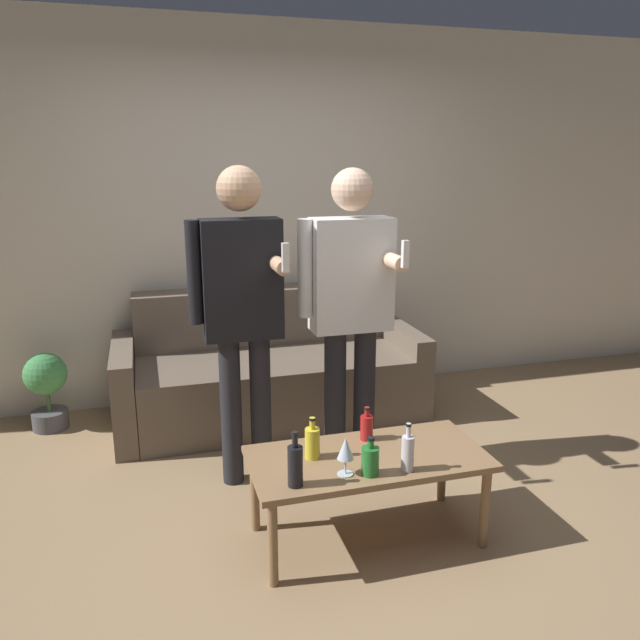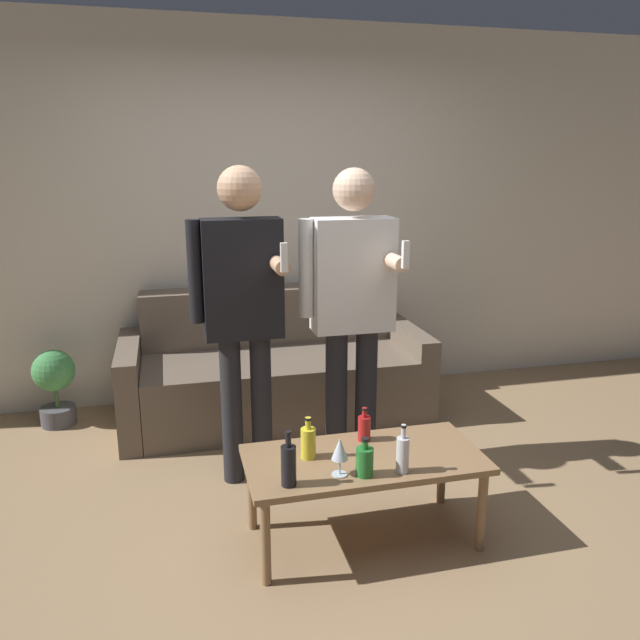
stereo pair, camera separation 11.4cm
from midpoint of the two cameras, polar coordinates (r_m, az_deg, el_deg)
The scene contains 13 objects.
ground_plane at distance 3.25m, azimuth -0.09°, elevation -18.48°, with size 16.00×16.00×0.00m, color #997A56.
wall_back at distance 4.64m, azimuth -6.79°, elevation 9.34°, with size 8.00×0.06×2.70m.
couch at distance 4.42m, azimuth -5.46°, elevation -4.74°, with size 2.08×0.89×0.86m.
coffee_table at distance 2.99m, azimuth 3.29°, elevation -13.09°, with size 1.10×0.53×0.43m.
bottle_orange at distance 2.78m, azimuth 3.42°, elevation -12.65°, with size 0.08×0.08×0.18m.
bottle_green at distance 2.82m, azimuth 6.85°, elevation -11.91°, with size 0.06×0.06×0.22m.
bottle_dark at distance 3.09m, azimuth 3.22°, elevation -9.72°, with size 0.06×0.06×0.17m.
bottle_yellow at distance 2.68m, azimuth -3.52°, elevation -13.07°, with size 0.07×0.07×0.25m.
bottle_red at distance 2.91m, azimuth -1.84°, elevation -11.09°, with size 0.07×0.07×0.20m.
wine_glass_near at distance 2.75m, azimuth 1.14°, elevation -11.76°, with size 0.07×0.07×0.17m.
person_standing_left at distance 3.32m, azimuth -8.15°, elevation 1.64°, with size 0.49×0.44×1.74m.
person_standing_right at distance 3.47m, azimuth 1.84°, elevation 1.97°, with size 0.53×0.45×1.72m.
potted_plant at distance 4.56m, azimuth -24.40°, elevation -5.43°, with size 0.28×0.28×0.53m.
Camera 1 is at (-0.80, -2.60, 1.78)m, focal length 35.00 mm.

